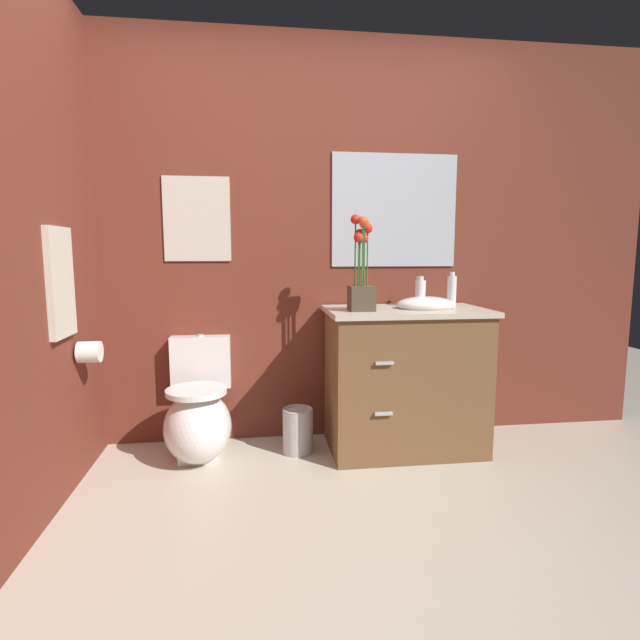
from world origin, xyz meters
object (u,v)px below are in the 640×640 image
flower_vase (361,275)px  lotion_bottle (420,293)px  soap_bottle (452,292)px  wall_mirror (395,211)px  vanity_cabinet (405,378)px  trash_bin (298,430)px  hanging_towel (60,283)px  toilet (199,417)px  wall_poster (197,219)px  toilet_paper_roll (89,352)px

flower_vase → lotion_bottle: flower_vase is taller
soap_bottle → wall_mirror: 0.64m
vanity_cabinet → soap_bottle: soap_bottle is taller
trash_bin → lotion_bottle: bearing=5.5°
hanging_towel → flower_vase: bearing=10.5°
toilet → wall_poster: wall_poster is taller
flower_vase → toilet_paper_roll: size_ratio=4.90×
trash_bin → wall_poster: size_ratio=0.54×
vanity_cabinet → toilet: bearing=178.8°
flower_vase → toilet_paper_roll: 1.50m
wall_poster → wall_mirror: 1.22m
lotion_bottle → hanging_towel: (-1.91, -0.44, 0.10)m
toilet → wall_mirror: wall_mirror is taller
flower_vase → toilet: bearing=174.3°
lotion_bottle → toilet_paper_roll: lotion_bottle is taller
trash_bin → toilet_paper_roll: toilet_paper_roll is taller
flower_vase → hanging_towel: flower_vase is taller
toilet → lotion_bottle: 1.51m
flower_vase → hanging_towel: 1.53m
toilet → wall_poster: 1.17m
flower_vase → wall_poster: wall_poster is taller
flower_vase → toilet_paper_roll: (-1.45, -0.10, -0.38)m
wall_mirror → soap_bottle: bearing=-50.6°
flower_vase → vanity_cabinet: bearing=13.1°
wall_poster → lotion_bottle: bearing=-8.5°
vanity_cabinet → wall_mirror: size_ratio=1.30×
wall_poster → wall_mirror: (1.22, 0.00, 0.06)m
trash_bin → toilet: bearing=179.4°
flower_vase → trash_bin: flower_vase is taller
soap_bottle → lotion_bottle: (-0.15, 0.12, -0.02)m
toilet_paper_roll → toilet: bearing=20.8°
soap_bottle → toilet_paper_roll: size_ratio=1.95×
lotion_bottle → trash_bin: 1.11m
lotion_bottle → toilet_paper_roll: 1.89m
soap_bottle → wall_mirror: wall_mirror is taller
soap_bottle → flower_vase: bearing=-175.9°
flower_vase → wall_poster: size_ratio=1.07×
vanity_cabinet → flower_vase: flower_vase is taller
wall_mirror → toilet: bearing=-167.6°
vanity_cabinet → trash_bin: vanity_cabinet is taller
lotion_bottle → hanging_towel: hanging_towel is taller
toilet_paper_roll → hanging_towel: bearing=-107.3°
wall_mirror → hanging_towel: 1.95m
flower_vase → soap_bottle: flower_vase is taller
soap_bottle → toilet_paper_roll: bearing=-175.9°
hanging_towel → lotion_bottle: bearing=13.0°
vanity_cabinet → trash_bin: (-0.65, 0.02, -0.31)m
trash_bin → toilet_paper_roll: size_ratio=2.47×
hanging_towel → trash_bin: bearing=17.7°
wall_poster → wall_mirror: bearing=0.0°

